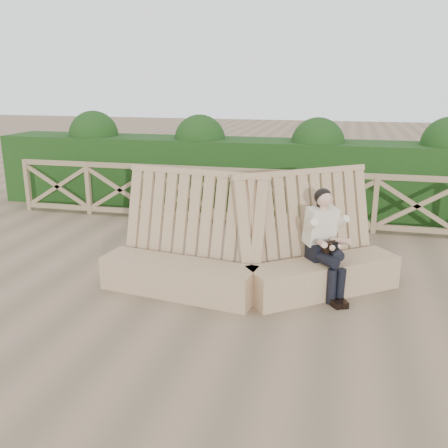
# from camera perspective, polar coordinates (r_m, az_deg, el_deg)

# --- Properties ---
(ground) EXTENTS (60.00, 60.00, 0.00)m
(ground) POSITION_cam_1_polar(r_m,az_deg,el_deg) (6.48, -1.61, -8.58)
(ground) COLOR brown
(ground) RESTS_ON ground
(bench) EXTENTS (3.89, 1.89, 1.58)m
(bench) POSITION_cam_1_polar(r_m,az_deg,el_deg) (6.59, 3.08, -4.44)
(bench) COLOR #927753
(bench) RESTS_ON ground
(woman) EXTENTS (0.68, 0.86, 1.38)m
(woman) POSITION_cam_1_polar(r_m,az_deg,el_deg) (6.55, 11.46, -1.66)
(woman) COLOR black
(woman) RESTS_ON ground
(guardrail) EXTENTS (10.10, 0.09, 1.10)m
(guardrail) POSITION_cam_1_polar(r_m,az_deg,el_deg) (9.55, 3.92, 3.06)
(guardrail) COLOR olive
(guardrail) RESTS_ON ground
(hedge) EXTENTS (12.00, 1.20, 1.50)m
(hedge) POSITION_cam_1_polar(r_m,az_deg,el_deg) (10.67, 5.07, 5.50)
(hedge) COLOR black
(hedge) RESTS_ON ground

